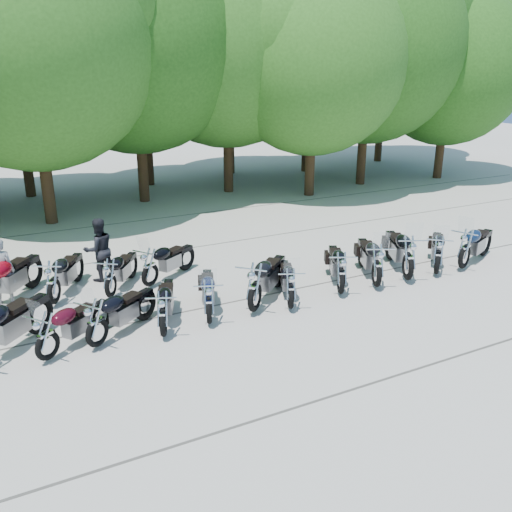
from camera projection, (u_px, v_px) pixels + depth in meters
name	position (u px, v px, depth m)	size (l,w,h in m)	color
ground	(286.00, 320.00, 12.40)	(90.00, 90.00, 0.00)	#A09990
tree_3	(29.00, 42.00, 18.21)	(8.70, 8.70, 10.67)	#3A2614
tree_4	(134.00, 37.00, 21.45)	(9.13, 9.13, 11.20)	#3A2614
tree_5	(226.00, 41.00, 23.34)	(9.04, 9.04, 11.10)	#3A2614
tree_6	(313.00, 60.00, 22.86)	(8.00, 8.00, 9.82)	#3A2614
tree_7	(369.00, 48.00, 25.07)	(8.79, 8.79, 10.79)	#3A2614
tree_8	(449.00, 69.00, 26.89)	(7.53, 7.53, 9.25)	#3A2614
tree_11	(14.00, 68.00, 22.75)	(7.56, 7.56, 9.28)	#3A2614
tree_12	(142.00, 63.00, 25.13)	(7.88, 7.88, 9.67)	#3A2614
tree_13	(229.00, 57.00, 28.00)	(8.31, 8.31, 10.20)	#3A2614
tree_14	(308.00, 61.00, 28.64)	(8.02, 8.02, 9.84)	#3A2614
tree_15	(386.00, 40.00, 31.61)	(9.67, 9.67, 11.86)	#3A2614
motorcycle_1	(46.00, 335.00, 10.45)	(0.63, 2.08, 1.17)	#380713
motorcycle_2	(96.00, 322.00, 10.95)	(0.66, 2.16, 1.22)	black
motorcycle_3	(163.00, 313.00, 11.39)	(0.64, 2.10, 1.19)	black
motorcycle_4	(209.00, 300.00, 11.97)	(0.65, 2.13, 1.20)	#0B1234
motorcycle_5	(255.00, 286.00, 12.52)	(0.75, 2.47, 1.40)	black
motorcycle_6	(291.00, 287.00, 12.73)	(0.63, 2.07, 1.17)	black
motorcycle_7	(341.00, 272.00, 13.55)	(0.69, 2.28, 1.29)	black
motorcycle_8	(377.00, 264.00, 13.97)	(0.73, 2.40, 1.36)	black
motorcycle_9	(409.00, 257.00, 14.41)	(0.78, 2.56, 1.45)	black
motorcycle_10	(438.00, 254.00, 14.86)	(0.69, 2.28, 1.29)	black
motorcycle_11	(465.00, 248.00, 15.25)	(0.74, 2.42, 1.37)	#0C1C37
motorcycle_13	(53.00, 281.00, 12.96)	(0.69, 2.26, 1.28)	black
motorcycle_14	(110.00, 277.00, 13.35)	(0.64, 2.09, 1.18)	black
motorcycle_15	(150.00, 266.00, 14.03)	(0.66, 2.17, 1.23)	black
rider_0	(1.00, 271.00, 13.01)	(0.61, 0.40, 1.69)	gray
rider_1	(99.00, 250.00, 14.51)	(0.84, 0.66, 1.73)	black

